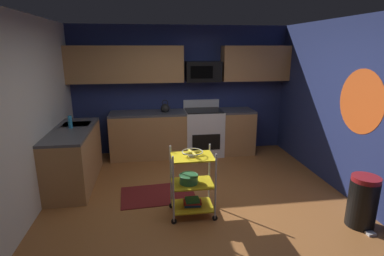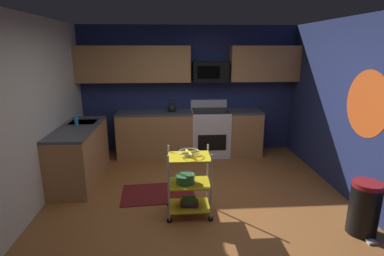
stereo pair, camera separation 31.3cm
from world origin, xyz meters
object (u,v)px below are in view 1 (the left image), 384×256
oven_range (203,132)px  rolling_cart (192,183)px  trash_can (363,201)px  fruit_bowl (192,153)px  kettle (165,108)px  book_stack (192,202)px  mixing_bowl_large (189,179)px  dish_soap_bottle (70,122)px  microwave (203,71)px

oven_range → rolling_cart: oven_range is taller
oven_range → trash_can: (1.48, -2.88, -0.15)m
fruit_bowl → kettle: bearing=95.1°
oven_range → book_stack: 2.41m
book_stack → kettle: 2.47m
mixing_bowl_large → kettle: kettle is taller
oven_range → trash_can: 3.24m
trash_can → kettle: bearing=128.2°
book_stack → dish_soap_bottle: (-1.78, 1.30, 0.84)m
oven_range → rolling_cart: size_ratio=1.20×
fruit_bowl → microwave: bearing=76.8°
oven_range → rolling_cart: (-0.57, -2.32, -0.03)m
microwave → kettle: bearing=-172.1°
rolling_cart → trash_can: rolling_cart is taller
microwave → trash_can: (1.48, -2.98, -1.37)m
fruit_bowl → trash_can: bearing=-15.2°
microwave → dish_soap_bottle: 2.69m
kettle → trash_can: size_ratio=0.40×
fruit_bowl → kettle: 2.33m
rolling_cart → book_stack: (-0.00, 0.00, -0.28)m
rolling_cart → book_stack: size_ratio=3.68×
microwave → mixing_bowl_large: 2.77m
mixing_bowl_large → kettle: size_ratio=0.95×
fruit_bowl → oven_range: bearing=76.2°
microwave → book_stack: size_ratio=2.82×
trash_can → rolling_cart: bearing=164.8°
book_stack → trash_can: size_ratio=0.38×
rolling_cart → kettle: kettle is taller
kettle → fruit_bowl: bearing=-84.9°
fruit_bowl → dish_soap_bottle: 2.21m
mixing_bowl_large → book_stack: (0.05, -0.00, -0.34)m
mixing_bowl_large → rolling_cart: bearing=-0.0°
oven_range → book_stack: size_ratio=4.43×
rolling_cart → microwave: bearing=76.8°
microwave → rolling_cart: 2.79m
oven_range → book_stack: bearing=-103.8°
oven_range → book_stack: oven_range is taller
mixing_bowl_large → book_stack: bearing=-0.0°
oven_range → fruit_bowl: oven_range is taller
oven_range → dish_soap_bottle: size_ratio=5.50×
fruit_bowl → mixing_bowl_large: size_ratio=1.08×
microwave → kettle: 1.05m
microwave → oven_range: bearing=-89.7°
book_stack → trash_can: (2.05, -0.56, 0.15)m
trash_can → book_stack: bearing=164.8°
rolling_cart → dish_soap_bottle: size_ratio=4.57×
microwave → book_stack: 2.92m
kettle → dish_soap_bottle: 1.87m
kettle → mixing_bowl_large: bearing=-86.0°
oven_range → mixing_bowl_large: 2.40m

